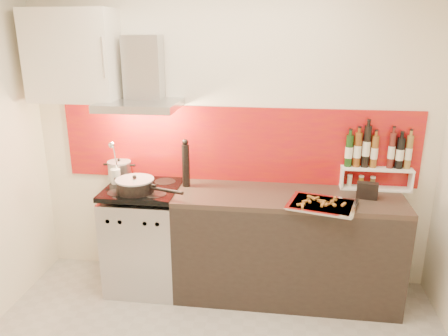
# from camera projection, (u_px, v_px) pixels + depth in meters

# --- Properties ---
(back_wall) EXTENTS (3.40, 0.02, 2.60)m
(back_wall) POSITION_uv_depth(u_px,v_px,m) (231.00, 135.00, 3.68)
(back_wall) COLOR silver
(back_wall) RESTS_ON ground
(backsplash) EXTENTS (3.00, 0.02, 0.64)m
(backsplash) POSITION_uv_depth(u_px,v_px,m) (237.00, 145.00, 3.69)
(backsplash) COLOR maroon
(backsplash) RESTS_ON back_wall
(range_stove) EXTENTS (0.60, 0.60, 0.91)m
(range_stove) POSITION_uv_depth(u_px,v_px,m) (145.00, 238.00, 3.74)
(range_stove) COLOR #B7B7BA
(range_stove) RESTS_ON ground
(counter) EXTENTS (1.80, 0.60, 0.90)m
(counter) POSITION_uv_depth(u_px,v_px,m) (286.00, 246.00, 3.60)
(counter) COLOR black
(counter) RESTS_ON ground
(range_hood) EXTENTS (0.62, 0.50, 0.61)m
(range_hood) POSITION_uv_depth(u_px,v_px,m) (142.00, 83.00, 3.48)
(range_hood) COLOR #B7B7BA
(range_hood) RESTS_ON back_wall
(upper_cabinet) EXTENTS (0.70, 0.35, 0.72)m
(upper_cabinet) POSITION_uv_depth(u_px,v_px,m) (73.00, 56.00, 3.47)
(upper_cabinet) COLOR #EFE5D0
(upper_cabinet) RESTS_ON back_wall
(stock_pot) EXTENTS (0.20, 0.20, 0.18)m
(stock_pot) POSITION_uv_depth(u_px,v_px,m) (120.00, 170.00, 3.80)
(stock_pot) COLOR #B7B7BA
(stock_pot) RESTS_ON range_stove
(saute_pan) EXTENTS (0.58, 0.31, 0.14)m
(saute_pan) POSITION_uv_depth(u_px,v_px,m) (136.00, 185.00, 3.48)
(saute_pan) COLOR black
(saute_pan) RESTS_ON range_stove
(utensil_jar) EXTENTS (0.08, 0.12, 0.39)m
(utensil_jar) POSITION_uv_depth(u_px,v_px,m) (115.00, 172.00, 3.64)
(utensil_jar) COLOR silver
(utensil_jar) RESTS_ON range_stove
(pepper_mill) EXTENTS (0.06, 0.06, 0.40)m
(pepper_mill) POSITION_uv_depth(u_px,v_px,m) (186.00, 164.00, 3.59)
(pepper_mill) COLOR black
(pepper_mill) RESTS_ON counter
(step_shelf) EXTENTS (0.56, 0.15, 0.53)m
(step_shelf) POSITION_uv_depth(u_px,v_px,m) (375.00, 161.00, 3.53)
(step_shelf) COLOR white
(step_shelf) RESTS_ON counter
(caddy_box) EXTENTS (0.17, 0.09, 0.14)m
(caddy_box) POSITION_uv_depth(u_px,v_px,m) (367.00, 191.00, 3.37)
(caddy_box) COLOR black
(caddy_box) RESTS_ON counter
(baking_tray) EXTENTS (0.57, 0.49, 0.03)m
(baking_tray) POSITION_uv_depth(u_px,v_px,m) (322.00, 204.00, 3.23)
(baking_tray) COLOR silver
(baking_tray) RESTS_ON counter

